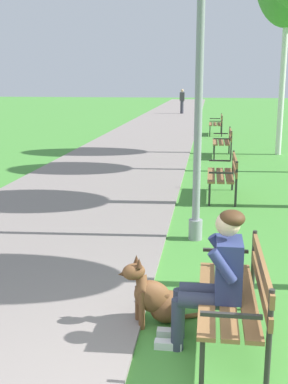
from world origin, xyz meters
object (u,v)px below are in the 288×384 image
at_px(dog_brown, 157,298).
at_px(park_bench_mid, 225,172).
at_px(park_bench_far, 224,140).
at_px(lamp_post_near, 199,69).
at_px(person_seated_on_near_bench, 215,274).
at_px(park_bench_near, 239,291).
at_px(park_bench_furthest, 217,123).
at_px(pedestrian_distant, 182,101).

bearing_deg(dog_brown, park_bench_mid, 81.58).
relative_size(park_bench_mid, park_bench_far, 1.00).
distance_m(park_bench_mid, lamp_post_near, 3.33).
height_order(person_seated_on_near_bench, lamp_post_near, lamp_post_near).
relative_size(park_bench_near, person_seated_on_near_bench, 1.20).
xyz_separation_m(park_bench_furthest, dog_brown, (-0.76, -16.52, -0.25)).
bearing_deg(person_seated_on_near_bench, park_bench_furthest, 89.22).
bearing_deg(park_bench_near, dog_brown, 158.57).
bearing_deg(person_seated_on_near_bench, dog_brown, 147.64).
relative_size(park_bench_near, lamp_post_near, 0.32).
bearing_deg(pedestrian_distant, park_bench_near, -85.73).
xyz_separation_m(lamp_post_near, pedestrian_distant, (-1.72, 26.17, -1.60)).
xyz_separation_m(park_bench_furthest, person_seated_on_near_bench, (-0.23, -16.86, 0.17)).
bearing_deg(park_bench_furthest, person_seated_on_near_bench, -90.78).
relative_size(person_seated_on_near_bench, pedestrian_distant, 0.76).
distance_m(park_bench_mid, dog_brown, 5.33).
distance_m(person_seated_on_near_bench, pedestrian_distant, 29.17).
bearing_deg(dog_brown, lamp_post_near, 83.74).
bearing_deg(park_bench_near, park_bench_furthest, 89.92).
bearing_deg(park_bench_mid, lamp_post_near, -100.50).
height_order(park_bench_near, person_seated_on_near_bench, person_seated_on_near_bench).
height_order(park_bench_near, dog_brown, park_bench_near).
bearing_deg(dog_brown, park_bench_near, -21.43).
xyz_separation_m(park_bench_mid, park_bench_furthest, (-0.02, 11.26, 0.00)).
relative_size(lamp_post_near, pedestrian_distant, 2.86).
height_order(park_bench_mid, park_bench_far, same).
bearing_deg(park_bench_near, lamp_post_near, 98.98).
bearing_deg(lamp_post_near, park_bench_mid, 79.50).
xyz_separation_m(park_bench_furthest, lamp_post_near, (-0.48, -13.93, 1.93)).
bearing_deg(pedestrian_distant, dog_brown, -87.15).
relative_size(park_bench_furthest, dog_brown, 1.92).
bearing_deg(park_bench_mid, park_bench_furthest, 90.08).
xyz_separation_m(park_bench_mid, person_seated_on_near_bench, (-0.25, -5.60, 0.17)).
relative_size(park_bench_near, park_bench_furthest, 1.00).
height_order(park_bench_far, pedestrian_distant, pedestrian_distant).
distance_m(park_bench_far, person_seated_on_near_bench, 10.90).
relative_size(person_seated_on_near_bench, lamp_post_near, 0.26).
xyz_separation_m(park_bench_far, park_bench_furthest, (-0.14, 5.97, 0.00)).
bearing_deg(lamp_post_near, park_bench_near, -81.02).
height_order(park_bench_mid, park_bench_furthest, same).
height_order(person_seated_on_near_bench, dog_brown, person_seated_on_near_bench).
height_order(park_bench_mid, person_seated_on_near_bench, person_seated_on_near_bench).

